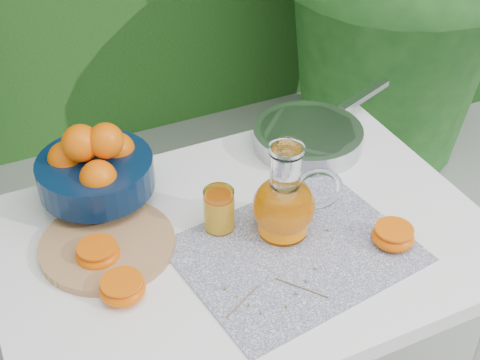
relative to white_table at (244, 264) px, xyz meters
name	(u,v)px	position (x,y,z in m)	size (l,w,h in m)	color
white_table	(244,264)	(0.00, 0.00, 0.00)	(1.00, 0.70, 0.75)	white
placemat	(295,251)	(0.07, -0.09, 0.08)	(0.44, 0.35, 0.00)	#0C1147
cutting_board	(107,244)	(-0.26, 0.08, 0.09)	(0.27, 0.27, 0.02)	#AD824E
fruit_bowl	(95,167)	(-0.24, 0.24, 0.17)	(0.27, 0.27, 0.20)	black
juice_pitcher	(285,203)	(0.08, -0.02, 0.16)	(0.19, 0.17, 0.21)	white
juice_tumbler	(219,210)	(-0.04, 0.04, 0.13)	(0.07, 0.07, 0.09)	white
saute_pan	(309,136)	(0.28, 0.23, 0.11)	(0.48, 0.34, 0.05)	#A9A9AD
orange_halves	(208,259)	(-0.10, -0.05, 0.10)	(0.64, 0.29, 0.04)	#FF5A02
thyme_sprigs	(281,268)	(0.02, -0.12, 0.09)	(0.29, 0.25, 0.01)	brown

